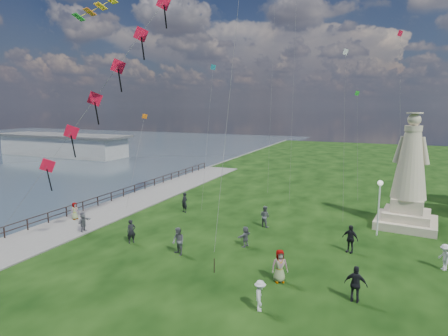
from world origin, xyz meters
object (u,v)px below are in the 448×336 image
at_px(person_0, 131,231).
at_px(person_8, 445,257).
at_px(person_2, 260,296).
at_px(person_5, 83,223).
at_px(pier_pavilion, 63,145).
at_px(person_1, 178,241).
at_px(person_4, 280,266).
at_px(lamppost, 379,196).
at_px(person_6, 184,202).
at_px(person_9, 350,239).
at_px(person_10, 75,212).
at_px(person_7, 265,216).
at_px(statue, 409,184).
at_px(person_11, 245,236).
at_px(person_3, 356,284).

height_order(person_0, person_8, person_0).
distance_m(person_2, person_5, 17.17).
distance_m(pier_pavilion, person_5, 54.15).
bearing_deg(person_1, person_8, 43.79).
bearing_deg(person_8, person_4, -81.99).
distance_m(lamppost, person_6, 16.89).
bearing_deg(person_4, person_9, 31.77).
bearing_deg(person_10, person_8, -78.30).
bearing_deg(person_7, person_8, -173.94).
relative_size(person_0, person_4, 0.91).
bearing_deg(person_8, person_10, -111.38).
relative_size(statue, person_6, 4.97).
bearing_deg(pier_pavilion, person_8, -26.96).
xyz_separation_m(pier_pavilion, person_7, (52.74, -29.51, -0.95)).
distance_m(statue, lamppost, 3.98).
relative_size(lamppost, person_6, 2.29).
height_order(person_4, person_8, person_4).
distance_m(lamppost, person_11, 10.82).
xyz_separation_m(statue, person_11, (-10.71, -9.50, -2.80)).
height_order(person_1, person_6, person_6).
bearing_deg(person_8, statue, 167.90).
height_order(pier_pavilion, lamppost, lamppost).
bearing_deg(person_5, pier_pavilion, 39.73).
bearing_deg(lamppost, person_9, -110.49).
xyz_separation_m(person_2, person_11, (-3.52, 7.65, -0.04)).
bearing_deg(person_2, person_4, -19.93).
xyz_separation_m(pier_pavilion, person_3, (60.51, -39.25, -0.88)).
bearing_deg(person_5, person_10, 46.38).
relative_size(person_8, person_11, 1.10).
distance_m(person_0, person_8, 20.64).
height_order(person_2, person_4, person_4).
bearing_deg(lamppost, person_4, -115.17).
bearing_deg(person_1, person_3, 19.84).
bearing_deg(person_6, person_5, -97.81).
height_order(person_1, person_10, person_1).
height_order(statue, person_8, statue).
bearing_deg(person_3, statue, -97.30).
xyz_separation_m(person_10, person_11, (15.77, 0.03, -0.01)).
bearing_deg(person_6, person_3, -12.70).
relative_size(person_2, person_10, 1.03).
xyz_separation_m(person_2, person_10, (-19.29, 7.63, -0.02)).
xyz_separation_m(statue, person_6, (-18.90, -3.59, -2.60)).
height_order(person_2, person_9, person_9).
height_order(person_1, person_11, person_1).
distance_m(person_1, person_4, 7.31).
xyz_separation_m(person_7, person_10, (-15.74, -4.80, -0.14)).
relative_size(person_0, person_5, 1.12).
distance_m(person_1, person_2, 8.41).
xyz_separation_m(person_2, person_8, (8.91, 8.78, 0.04)).
height_order(pier_pavilion, person_10, pier_pavilion).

